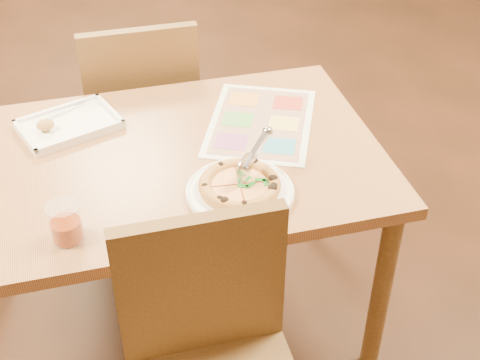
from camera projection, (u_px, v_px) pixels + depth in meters
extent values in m
plane|color=#34190E|center=(179.00, 316.00, 2.44)|extent=(7.00, 7.00, 0.00)
cube|color=#A76C42|center=(166.00, 161.00, 2.02)|extent=(1.30, 0.85, 0.04)
cylinder|color=brown|center=(381.00, 293.00, 2.08)|extent=(0.06, 0.06, 0.68)
cylinder|color=brown|center=(304.00, 160.00, 2.64)|extent=(0.06, 0.06, 0.68)
cube|color=brown|center=(201.00, 287.00, 1.64)|extent=(0.42, 0.04, 0.45)
cube|color=brown|center=(141.00, 113.00, 2.71)|extent=(0.42, 0.42, 0.04)
cube|color=brown|center=(142.00, 87.00, 2.42)|extent=(0.42, 0.04, 0.45)
cylinder|color=white|center=(240.00, 192.00, 1.85)|extent=(0.37, 0.37, 0.02)
cylinder|color=#DC964B|center=(240.00, 187.00, 1.85)|extent=(0.22, 0.22, 0.01)
cylinder|color=#F1D683|center=(240.00, 185.00, 1.85)|extent=(0.19, 0.19, 0.01)
torus|color=#DC964B|center=(240.00, 185.00, 1.85)|extent=(0.23, 0.23, 0.03)
cylinder|color=silver|center=(245.00, 168.00, 1.83)|extent=(0.07, 0.07, 0.09)
cube|color=silver|center=(256.00, 150.00, 1.86)|extent=(0.11, 0.11, 0.07)
cube|color=white|center=(69.00, 126.00, 2.12)|extent=(0.35, 0.29, 0.02)
cube|color=silver|center=(69.00, 123.00, 2.11)|extent=(0.13, 0.09, 0.00)
ellipsoid|color=#CE894A|center=(45.00, 125.00, 2.07)|extent=(0.06, 0.04, 0.04)
cylinder|color=maroon|center=(67.00, 230.00, 1.70)|extent=(0.08, 0.08, 0.06)
cylinder|color=white|center=(65.00, 223.00, 1.68)|extent=(0.09, 0.09, 0.11)
cube|color=white|center=(261.00, 122.00, 2.15)|extent=(0.48, 0.54, 0.00)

